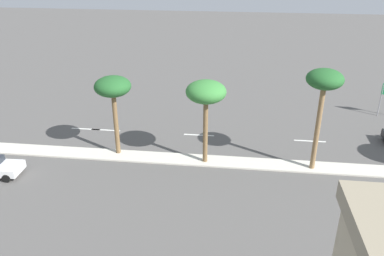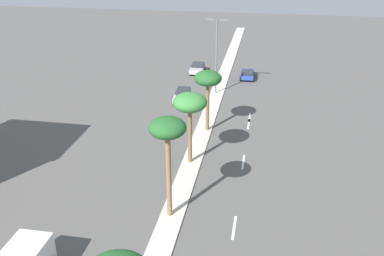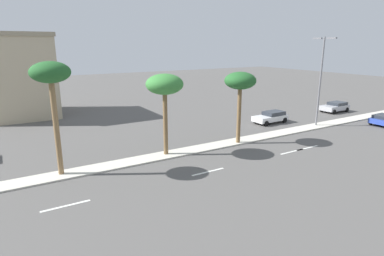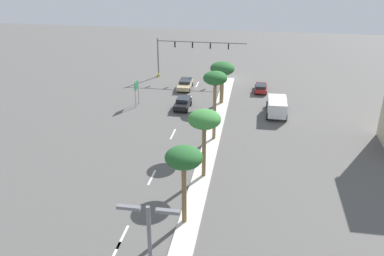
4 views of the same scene
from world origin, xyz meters
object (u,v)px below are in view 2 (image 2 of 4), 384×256
(palm_tree_left, at_px, (168,132))
(palm_tree_far, at_px, (208,80))
(sedan_white_center, at_px, (183,95))
(palm_tree_trailing, at_px, (190,104))
(sedan_blue_far, at_px, (247,74))
(sedan_silver_mid, at_px, (197,68))
(street_lamp_leading, at_px, (216,51))

(palm_tree_left, distance_m, palm_tree_far, 15.86)
(palm_tree_left, bearing_deg, sedan_white_center, 98.98)
(palm_tree_trailing, xyz_separation_m, sedan_blue_far, (3.77, 26.76, -5.22))
(sedan_white_center, height_order, sedan_silver_mid, sedan_white_center)
(palm_tree_far, xyz_separation_m, sedan_silver_mid, (-4.58, 21.03, -5.07))
(palm_tree_left, height_order, palm_tree_trailing, palm_tree_left)
(palm_tree_far, bearing_deg, sedan_silver_mid, 102.28)
(sedan_silver_mid, bearing_deg, palm_tree_trailing, -81.95)
(palm_tree_left, bearing_deg, palm_tree_far, 87.88)
(sedan_white_center, distance_m, sedan_silver_mid, 12.37)
(street_lamp_leading, distance_m, sedan_silver_mid, 11.12)
(sedan_silver_mid, bearing_deg, palm_tree_far, -77.72)
(street_lamp_leading, bearing_deg, sedan_silver_mid, 113.71)
(palm_tree_left, distance_m, sedan_blue_far, 35.96)
(sedan_blue_far, bearing_deg, palm_tree_left, -96.15)
(palm_tree_trailing, bearing_deg, palm_tree_far, 85.65)
(street_lamp_leading, xyz_separation_m, sedan_silver_mid, (-3.96, 9.03, -5.14))
(street_lamp_leading, distance_m, sedan_white_center, 7.24)
(palm_tree_trailing, distance_m, sedan_silver_mid, 29.15)
(street_lamp_leading, bearing_deg, palm_tree_trailing, -89.84)
(street_lamp_leading, xyz_separation_m, sedan_white_center, (-3.84, -3.34, -5.14))
(palm_tree_trailing, height_order, sedan_silver_mid, palm_tree_trailing)
(palm_tree_left, bearing_deg, palm_tree_trailing, 89.84)
(palm_tree_trailing, xyz_separation_m, sedan_silver_mid, (-4.02, 28.40, -5.17))
(street_lamp_leading, height_order, sedan_silver_mid, street_lamp_leading)
(palm_tree_far, distance_m, sedan_silver_mid, 22.11)
(palm_tree_trailing, xyz_separation_m, palm_tree_far, (0.56, 7.37, -0.10))
(palm_tree_left, height_order, palm_tree_far, palm_tree_left)
(sedan_white_center, bearing_deg, palm_tree_trailing, -76.36)
(sedan_white_center, xyz_separation_m, sedan_blue_far, (7.66, 10.73, -0.05))
(sedan_white_center, relative_size, sedan_silver_mid, 1.06)
(palm_tree_left, relative_size, palm_tree_far, 1.20)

